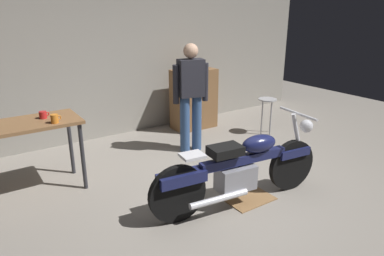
{
  "coord_description": "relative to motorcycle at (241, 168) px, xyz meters",
  "views": [
    {
      "loc": [
        -2.46,
        -2.95,
        2.16
      ],
      "look_at": [
        -0.0,
        0.7,
        0.65
      ],
      "focal_mm": 32.96,
      "sensor_mm": 36.0,
      "label": 1
    }
  ],
  "objects": [
    {
      "name": "ground_plane",
      "position": [
        -0.01,
        0.27,
        -0.45
      ],
      "size": [
        12.0,
        12.0,
        0.0
      ],
      "primitive_type": "plane",
      "color": "gray"
    },
    {
      "name": "back_wall",
      "position": [
        -0.01,
        3.07,
        1.1
      ],
      "size": [
        8.0,
        0.12,
        3.1
      ],
      "primitive_type": "cube",
      "color": "gray",
      "rests_on": "ground_plane"
    },
    {
      "name": "workbench",
      "position": [
        -1.96,
        1.61,
        0.34
      ],
      "size": [
        1.3,
        0.64,
        0.9
      ],
      "color": "brown",
      "rests_on": "ground_plane"
    },
    {
      "name": "motorcycle",
      "position": [
        0.0,
        0.0,
        0.0
      ],
      "size": [
        2.18,
        0.6,
        1.0
      ],
      "rotation": [
        0.0,
        0.0,
        -0.12
      ],
      "color": "black",
      "rests_on": "ground_plane"
    },
    {
      "name": "person_standing",
      "position": [
        0.43,
        1.66,
        0.48
      ],
      "size": [
        0.56,
        0.29,
        1.67
      ],
      "rotation": [
        0.0,
        0.0,
        2.94
      ],
      "color": "#33507F",
      "rests_on": "ground_plane"
    },
    {
      "name": "shop_stool",
      "position": [
        1.99,
        1.57,
        0.05
      ],
      "size": [
        0.32,
        0.32,
        0.64
      ],
      "color": "#B2B2B7",
      "rests_on": "ground_plane"
    },
    {
      "name": "wooden_dresser",
      "position": [
        1.1,
        2.57,
        0.1
      ],
      "size": [
        0.8,
        0.47,
        1.1
      ],
      "color": "brown",
      "rests_on": "ground_plane"
    },
    {
      "name": "drip_tray",
      "position": [
        0.15,
        0.01,
        -0.44
      ],
      "size": [
        0.56,
        0.4,
        0.01
      ],
      "primitive_type": "cube",
      "color": "olive",
      "rests_on": "ground_plane"
    },
    {
      "name": "mug_red_diner",
      "position": [
        -1.7,
        1.66,
        0.49
      ],
      "size": [
        0.12,
        0.09,
        0.09
      ],
      "color": "red",
      "rests_on": "workbench"
    },
    {
      "name": "mug_orange_travel",
      "position": [
        -1.63,
        1.39,
        0.5
      ],
      "size": [
        0.12,
        0.09,
        0.1
      ],
      "color": "orange",
      "rests_on": "workbench"
    }
  ]
}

